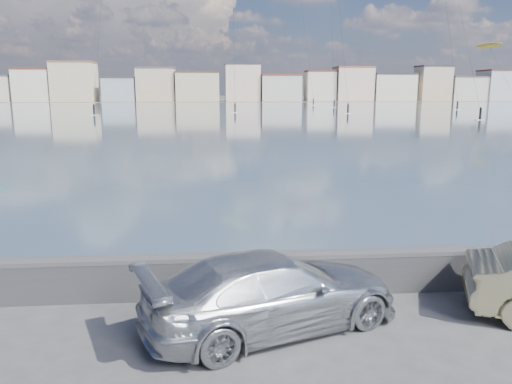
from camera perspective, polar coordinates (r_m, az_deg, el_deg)
The scene contains 7 objects.
ground at distance 9.45m, azimuth -4.25°, elevation -18.39°, with size 700.00×700.00×0.00m, color #333335.
bay_water at distance 99.79m, azimuth -4.80°, elevation 8.96°, with size 500.00×177.00×0.00m, color #3B5560.
far_shore_strip at distance 208.23m, azimuth -4.83°, elevation 10.38°, with size 500.00×60.00×0.00m, color #4C473D.
seawall at distance 11.64m, azimuth -4.44°, elevation -9.22°, with size 400.00×0.36×1.08m.
far_buildings at distance 194.18m, azimuth -4.47°, elevation 12.07°, with size 240.79×13.26×14.60m.
car_silver at distance 10.15m, azimuth 1.91°, elevation -11.29°, with size 2.15×5.29×1.54m, color #B1B4B8.
kitesurfer_6 at distance 163.19m, azimuth 25.07°, elevation 14.85°, with size 6.35×17.30×17.87m.
Camera 1 is at (-0.01, -8.18, 4.73)m, focal length 35.00 mm.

